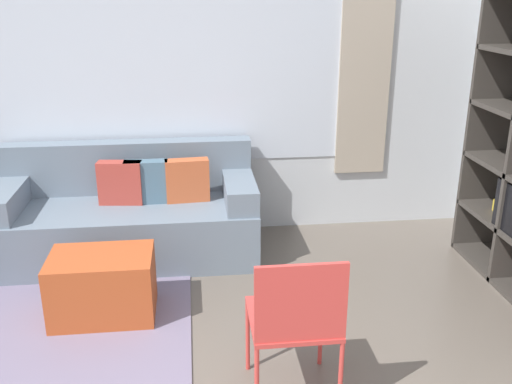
% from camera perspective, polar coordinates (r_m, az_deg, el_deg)
% --- Properties ---
extents(wall_back, '(6.81, 0.11, 2.70)m').
position_cam_1_polar(wall_back, '(4.83, -9.60, 11.22)').
color(wall_back, silver).
rests_on(wall_back, ground_plane).
extents(couch_main, '(2.02, 0.84, 0.87)m').
position_cam_1_polar(couch_main, '(4.67, -12.58, -2.39)').
color(couch_main, slate).
rests_on(couch_main, ground_plane).
extents(ottoman, '(0.66, 0.45, 0.44)m').
position_cam_1_polar(ottoman, '(3.89, -15.07, -9.08)').
color(ottoman, '#B74C23').
rests_on(ottoman, ground_plane).
extents(folding_chair, '(0.44, 0.46, 0.86)m').
position_cam_1_polar(folding_chair, '(2.88, 3.98, -12.31)').
color(folding_chair, '#CC3D38').
rests_on(folding_chair, ground_plane).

